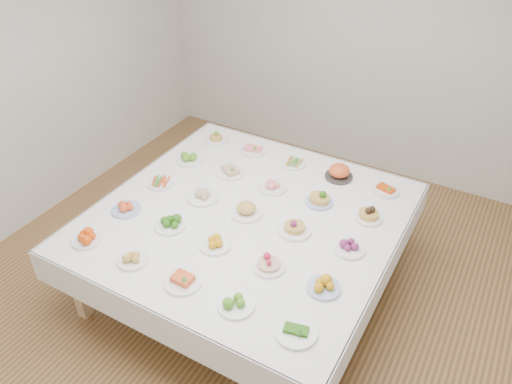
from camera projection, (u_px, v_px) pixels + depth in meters
The scene contains 27 objects.
room_envelope at pixel (254, 99), 3.17m from camera, with size 5.02×5.02×2.81m.
display_table at pixel (247, 221), 3.99m from camera, with size 2.31×2.31×0.75m.
dish_0 at pixel (87, 236), 3.67m from camera, with size 0.22×0.22×0.10m.
dish_1 at pixel (133, 258), 3.49m from camera, with size 0.22×0.22×0.09m.
dish_2 at pixel (183, 278), 3.32m from camera, with size 0.25×0.25×0.11m.
dish_3 at pixel (236, 302), 3.15m from camera, with size 0.23×0.23×0.10m.
dish_4 at pixel (296, 329), 2.98m from camera, with size 0.26×0.26×0.10m.
dish_5 at pixel (126, 207), 3.97m from camera, with size 0.23×0.23×0.09m.
dish_6 at pixel (170, 222), 3.79m from camera, with size 0.24×0.24×0.11m.
dish_7 at pixel (215, 242), 3.62m from camera, with size 0.23×0.23×0.10m.
dish_8 at pixel (269, 261), 3.43m from camera, with size 0.22×0.22×0.13m.
dish_9 at pixel (324, 284), 3.27m from camera, with size 0.22×0.22×0.11m.
dish_10 at pixel (160, 182), 4.28m from camera, with size 0.23×0.22×0.05m.
dish_11 at pixel (203, 194), 4.10m from camera, with size 0.26×0.26×0.10m.
dish_12 at pixel (246, 207), 3.92m from camera, with size 0.25×0.25×0.14m.
dish_13 at pixel (295, 225), 3.75m from camera, with size 0.25×0.25×0.14m.
dish_14 at pixel (350, 247), 3.59m from camera, with size 0.23×0.23×0.09m.
dish_15 at pixel (189, 158), 4.57m from camera, with size 0.23×0.23×0.10m.
dish_16 at pixel (230, 170), 4.40m from camera, with size 0.24×0.24×0.10m.
dish_17 at pixel (273, 185), 4.22m from camera, with size 0.24×0.24×0.09m.
dish_18 at pixel (320, 196), 4.04m from camera, with size 0.24×0.23×0.14m.
dish_19 at pixel (369, 212), 3.87m from camera, with size 0.22×0.22×0.14m.
dish_20 at pixel (216, 137), 4.87m from camera, with size 0.24×0.24×0.12m.
dish_21 at pixel (253, 149), 4.72m from camera, with size 0.24×0.24×0.10m.
dish_22 at pixel (294, 163), 4.54m from camera, with size 0.22×0.22×0.05m.
dish_23 at pixel (339, 171), 4.34m from camera, with size 0.25×0.25×0.14m.
dish_24 at pixel (386, 188), 4.19m from camera, with size 0.22×0.22×0.09m.
Camera 1 is at (1.46, -2.53, 3.19)m, focal length 35.00 mm.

